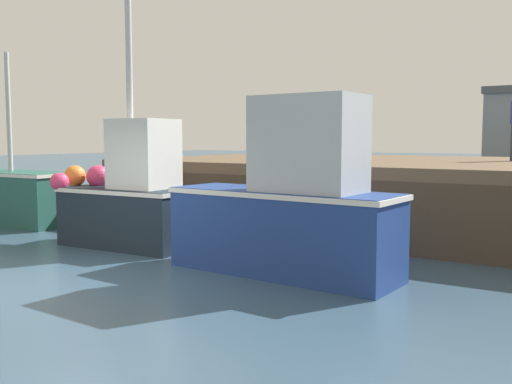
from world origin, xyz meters
name	(u,v)px	position (x,y,z in m)	size (l,w,h in m)	color
ground	(65,283)	(0.00, 0.00, -0.05)	(120.00, 160.00, 0.10)	#334C60
pier	(381,171)	(2.14, 7.99, 1.38)	(12.58, 7.92, 1.65)	brown
fishing_boat_near_left	(12,195)	(-6.13, 3.34, 0.72)	(3.79, 1.51, 4.38)	#23564C
fishing_boat_near_right	(132,199)	(-1.19, 2.70, 0.97)	(3.17, 1.71, 4.93)	#19232D
fishing_boat_mid	(289,207)	(2.76, 2.19, 1.10)	(3.96, 1.44, 2.86)	navy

